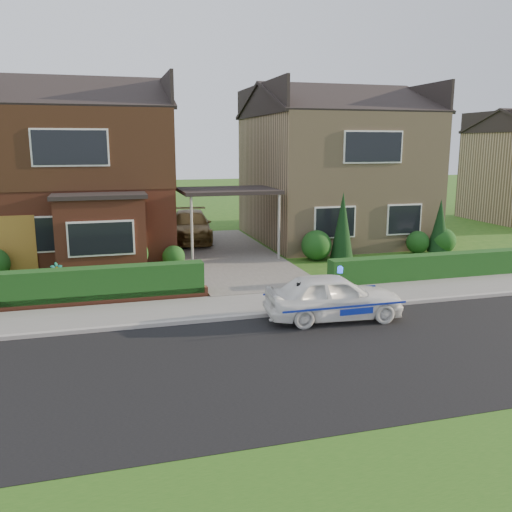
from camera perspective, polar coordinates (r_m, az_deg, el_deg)
name	(u,v)px	position (r m, az deg, el deg)	size (l,w,h in m)	color
ground	(341,356)	(12.10, 8.97, -10.41)	(120.00, 120.00, 0.00)	#265516
road	(341,356)	(12.10, 8.97, -10.41)	(60.00, 6.00, 0.02)	black
kerb	(294,313)	(14.73, 4.02, -5.96)	(60.00, 0.16, 0.12)	#9E9993
sidewalk	(282,302)	(15.68, 2.72, -4.88)	(60.00, 2.00, 0.10)	slate
grass_verge	(502,499)	(8.36, 24.51, -22.24)	(60.00, 4.00, 0.01)	#265516
driveway	(228,255)	(22.14, -2.92, 0.07)	(3.80, 12.00, 0.12)	#666059
house_left	(77,161)	(24.08, -18.36, 9.44)	(7.50, 9.53, 7.25)	brown
house_right	(332,162)	(26.37, 8.05, 9.74)	(7.50, 8.06, 7.25)	tan
carport_link	(228,192)	(21.72, -2.97, 6.77)	(3.80, 3.00, 2.77)	black
garage_door	(3,246)	(20.70, -25.12, 0.94)	(2.20, 0.10, 2.10)	brown
dwarf_wall	(72,302)	(16.08, -18.80, -4.61)	(7.70, 0.25, 0.36)	brown
hedge_left	(73,307)	(16.27, -18.74, -5.07)	(7.50, 0.55, 0.90)	#123A15
hedge_right	(432,280)	(19.31, 18.08, -2.42)	(7.50, 0.55, 0.80)	#123A15
shrub_left_mid	(130,254)	(19.84, -13.16, 0.18)	(1.32, 1.32, 1.32)	#123A15
shrub_left_near	(174,257)	(20.31, -8.66, -0.07)	(0.84, 0.84, 0.84)	#123A15
shrub_right_near	(316,245)	(21.48, 6.38, 1.12)	(1.20, 1.20, 1.20)	#123A15
shrub_right_mid	(418,242)	(23.68, 16.65, 1.40)	(0.96, 0.96, 0.96)	#123A15
shrub_right_far	(443,241)	(23.97, 19.07, 1.51)	(1.08, 1.08, 1.08)	#123A15
conifer_a	(342,227)	(21.57, 9.08, 2.98)	(0.90, 0.90, 2.60)	black
conifer_b	(440,228)	(23.77, 18.76, 2.82)	(0.90, 0.90, 2.20)	black
police_car	(333,297)	(14.30, 8.14, -4.29)	(3.30, 3.69, 1.39)	white
driveway_car	(190,226)	(25.21, -6.94, 3.14)	(1.90, 4.68, 1.36)	brown
potted_plant_a	(57,275)	(18.66, -20.21, -1.86)	(0.40, 0.27, 0.76)	gray
potted_plant_b	(28,290)	(16.81, -22.87, -3.34)	(0.47, 0.38, 0.86)	gray
potted_plant_c	(56,289)	(16.73, -20.35, -3.32)	(0.44, 0.44, 0.79)	gray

